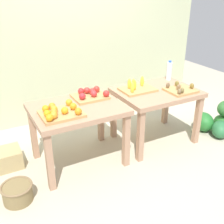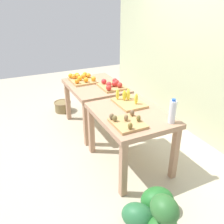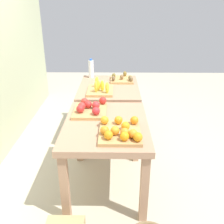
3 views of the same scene
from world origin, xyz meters
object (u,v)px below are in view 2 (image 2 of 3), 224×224
object	(u,v)px
display_table_left	(95,91)
orange_bin	(82,79)
display_table_right	(130,121)
water_bottle	(172,112)
cardboard_produce_box	(94,99)
apple_bin	(112,85)
watermelon_pile	(155,212)
wicker_basket	(63,106)
banana_crate	(128,101)
kiwi_bin	(127,122)

from	to	relation	value
display_table_left	orange_bin	size ratio (longest dim) A/B	2.35
display_table_right	water_bottle	size ratio (longest dim) A/B	3.71
orange_bin	cardboard_produce_box	xyz separation A→B (m)	(-0.60, 0.43, -0.67)
display_table_right	cardboard_produce_box	xyz separation A→B (m)	(-1.97, 0.30, -0.52)
orange_bin	apple_bin	bearing A→B (deg)	32.05
display_table_left	orange_bin	distance (m)	0.32
cardboard_produce_box	apple_bin	bearing A→B (deg)	-6.56
display_table_left	watermelon_pile	size ratio (longest dim) A/B	1.56
display_table_right	watermelon_pile	distance (m)	1.08
display_table_left	wicker_basket	world-z (taller)	display_table_left
orange_bin	banana_crate	distance (m)	1.14
orange_bin	kiwi_bin	size ratio (longest dim) A/B	1.23
display_table_left	banana_crate	world-z (taller)	banana_crate
wicker_basket	cardboard_produce_box	size ratio (longest dim) A/B	0.80
orange_bin	cardboard_produce_box	bearing A→B (deg)	144.29
display_table_right	water_bottle	bearing A→B (deg)	33.53
apple_bin	banana_crate	distance (m)	0.63
display_table_right	watermelon_pile	xyz separation A→B (m)	(0.94, -0.26, -0.46)
banana_crate	watermelon_pile	bearing A→B (deg)	-16.93
kiwi_bin	watermelon_pile	distance (m)	0.93
cardboard_produce_box	kiwi_bin	bearing A→B (deg)	-12.34
orange_bin	watermelon_pile	distance (m)	2.39
kiwi_bin	wicker_basket	bearing A→B (deg)	-175.60
water_bottle	cardboard_produce_box	size ratio (longest dim) A/B	0.70
orange_bin	kiwi_bin	distance (m)	1.60
banana_crate	watermelon_pile	world-z (taller)	banana_crate
display_table_right	wicker_basket	world-z (taller)	display_table_right
kiwi_bin	wicker_basket	distance (m)	2.28
water_bottle	apple_bin	bearing A→B (deg)	-175.58
apple_bin	banana_crate	size ratio (longest dim) A/B	0.93
apple_bin	wicker_basket	size ratio (longest dim) A/B	1.28
watermelon_pile	display_table_left	bearing A→B (deg)	172.87
orange_bin	watermelon_pile	bearing A→B (deg)	-3.09
display_table_right	water_bottle	world-z (taller)	water_bottle
wicker_basket	display_table_right	bearing A→B (deg)	10.22
kiwi_bin	watermelon_pile	xyz separation A→B (m)	(0.71, -0.08, -0.59)
kiwi_bin	water_bottle	world-z (taller)	water_bottle
orange_bin	kiwi_bin	world-z (taller)	orange_bin
display_table_right	wicker_basket	xyz separation A→B (m)	(-1.94, -0.35, -0.53)
water_bottle	wicker_basket	xyz separation A→B (m)	(-2.35, -0.62, -0.77)
display_table_left	water_bottle	distance (m)	1.58
kiwi_bin	cardboard_produce_box	distance (m)	2.35
banana_crate	kiwi_bin	xyz separation A→B (m)	(0.48, -0.29, -0.01)
watermelon_pile	display_table_right	bearing A→B (deg)	164.70
orange_bin	kiwi_bin	xyz separation A→B (m)	(1.60, -0.05, -0.01)
watermelon_pile	cardboard_produce_box	bearing A→B (deg)	169.15
apple_bin	orange_bin	bearing A→B (deg)	-147.95
display_table_right	kiwi_bin	distance (m)	0.33
water_bottle	wicker_basket	bearing A→B (deg)	-165.16
kiwi_bin	wicker_basket	xyz separation A→B (m)	(-2.18, -0.17, -0.67)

